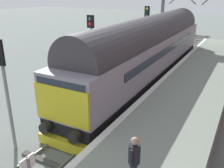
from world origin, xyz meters
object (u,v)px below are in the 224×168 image
at_px(signal_post_far, 146,27).
at_px(waiting_passenger, 134,158).
at_px(signal_post_mid, 92,49).
at_px(signal_post_near, 5,83).
at_px(diesel_locomotive, 149,48).

distance_m(signal_post_far, waiting_passenger, 16.59).
bearing_deg(signal_post_mid, signal_post_far, 90.00).
bearing_deg(signal_post_near, signal_post_far, 90.00).
height_order(signal_post_near, waiting_passenger, signal_post_near).
height_order(signal_post_mid, signal_post_far, signal_post_far).
bearing_deg(signal_post_mid, signal_post_near, -90.00).
xyz_separation_m(signal_post_far, waiting_passenger, (5.73, -15.51, -1.29)).
bearing_deg(diesel_locomotive, signal_post_mid, -111.92).
distance_m(diesel_locomotive, signal_post_near, 10.90).
distance_m(signal_post_mid, waiting_passenger, 8.92).
height_order(signal_post_near, signal_post_far, signal_post_far).
height_order(diesel_locomotive, signal_post_far, signal_post_far).
bearing_deg(waiting_passenger, signal_post_far, 17.72).
distance_m(signal_post_mid, signal_post_far, 8.77).
bearing_deg(signal_post_far, signal_post_mid, -90.00).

